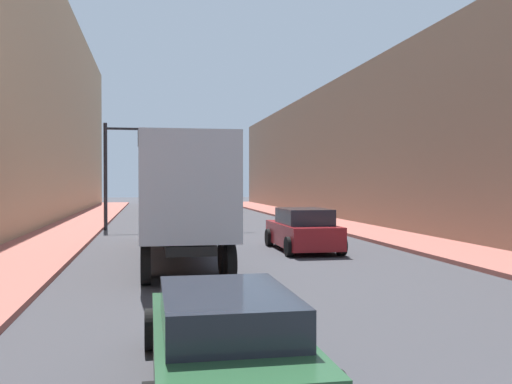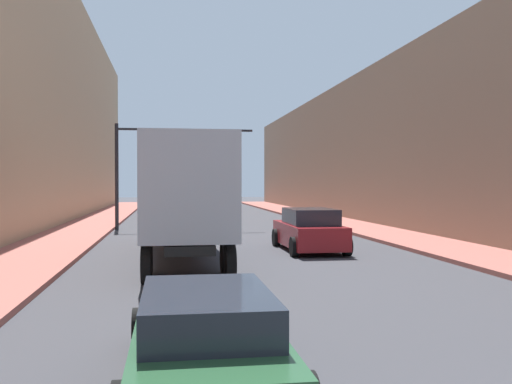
{
  "view_description": "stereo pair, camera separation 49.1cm",
  "coord_description": "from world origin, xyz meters",
  "px_view_note": "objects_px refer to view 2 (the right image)",
  "views": [
    {
      "loc": [
        -3.45,
        -2.24,
        2.58
      ],
      "look_at": [
        -0.74,
        12.2,
        2.34
      ],
      "focal_mm": 40.0,
      "sensor_mm": 36.0,
      "label": 1
    },
    {
      "loc": [
        -2.96,
        -2.32,
        2.58
      ],
      "look_at": [
        -0.74,
        12.2,
        2.34
      ],
      "focal_mm": 40.0,
      "sensor_mm": 36.0,
      "label": 2
    }
  ],
  "objects_px": {
    "traffic_signal_gantry": "(157,153)",
    "suv_car": "(309,230)",
    "semi_truck": "(183,195)",
    "sedan_car": "(206,337)"
  },
  "relations": [
    {
      "from": "semi_truck",
      "to": "traffic_signal_gantry",
      "type": "height_order",
      "value": "traffic_signal_gantry"
    },
    {
      "from": "sedan_car",
      "to": "traffic_signal_gantry",
      "type": "height_order",
      "value": "traffic_signal_gantry"
    },
    {
      "from": "semi_truck",
      "to": "sedan_car",
      "type": "relative_size",
      "value": 2.79
    },
    {
      "from": "semi_truck",
      "to": "traffic_signal_gantry",
      "type": "xyz_separation_m",
      "value": [
        -1.15,
        12.07,
        2.06
      ]
    },
    {
      "from": "suv_car",
      "to": "traffic_signal_gantry",
      "type": "bearing_deg",
      "value": 118.41
    },
    {
      "from": "sedan_car",
      "to": "suv_car",
      "type": "height_order",
      "value": "suv_car"
    },
    {
      "from": "semi_truck",
      "to": "traffic_signal_gantry",
      "type": "relative_size",
      "value": 1.69
    },
    {
      "from": "sedan_car",
      "to": "traffic_signal_gantry",
      "type": "relative_size",
      "value": 0.6
    },
    {
      "from": "sedan_car",
      "to": "semi_truck",
      "type": "bearing_deg",
      "value": 89.85
    },
    {
      "from": "traffic_signal_gantry",
      "to": "suv_car",
      "type": "bearing_deg",
      "value": -61.59
    }
  ]
}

